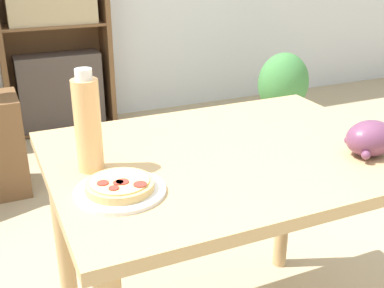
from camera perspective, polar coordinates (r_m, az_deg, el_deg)
The scene contains 6 objects.
dining_table at distance 1.48m, azimuth 4.22°, elevation -5.12°, with size 1.05×0.79×0.78m.
pizza_on_plate at distance 1.20m, azimuth -8.53°, elevation -5.13°, with size 0.23×0.23×0.04m.
grape_bunch at distance 1.48m, azimuth 20.36°, elevation 0.63°, with size 0.15×0.12×0.10m.
drink_bottle at distance 1.30m, azimuth -12.27°, elevation 2.38°, with size 0.07×0.07×0.28m.
bookshelf at distance 3.73m, azimuth -16.03°, elevation 12.33°, with size 0.79×0.29×1.59m.
potted_plant_floor at distance 3.80m, azimuth 10.70°, elevation 6.27°, with size 0.40×0.34×0.59m.
Camera 1 is at (-0.69, -1.19, 1.35)m, focal length 45.00 mm.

